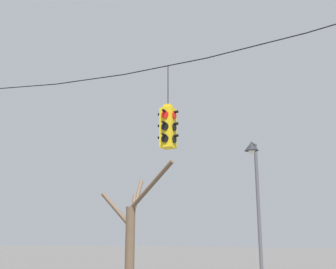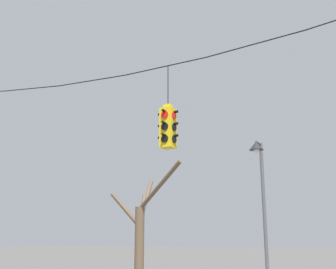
{
  "view_description": "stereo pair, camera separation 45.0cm",
  "coord_description": "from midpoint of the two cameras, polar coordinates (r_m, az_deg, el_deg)",
  "views": [
    {
      "loc": [
        4.88,
        -9.14,
        2.12
      ],
      "look_at": [
        0.14,
        0.37,
        4.76
      ],
      "focal_mm": 45.0,
      "sensor_mm": 36.0,
      "label": 1
    },
    {
      "loc": [
        5.28,
        -8.93,
        2.12
      ],
      "look_at": [
        0.14,
        0.37,
        4.76
      ],
      "focal_mm": 45.0,
      "sensor_mm": 36.0,
      "label": 2
    }
  ],
  "objects": [
    {
      "name": "bare_tree",
      "position": [
        21.56,
        -5.47,
        -12.4
      ],
      "size": [
        4.52,
        3.22,
        5.73
      ],
      "color": "brown",
      "rests_on": "ground_plane"
    },
    {
      "name": "span_wire",
      "position": [
        11.73,
        -1.76,
        10.37
      ],
      "size": [
        17.64,
        0.03,
        0.82
      ],
      "color": "black"
    },
    {
      "name": "traffic_light_near_left_pole",
      "position": [
        11.0,
        -1.17,
        1.0
      ],
      "size": [
        0.58,
        0.58,
        2.27
      ],
      "color": "yellow"
    },
    {
      "name": "street_lamp",
      "position": [
        14.64,
        10.86,
        -6.43
      ],
      "size": [
        0.49,
        0.84,
        5.38
      ],
      "color": "#515156",
      "rests_on": "ground_plane"
    }
  ]
}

